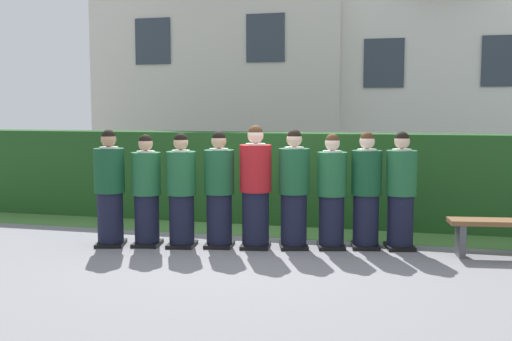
# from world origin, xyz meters

# --- Properties ---
(ground_plane) EXTENTS (60.00, 60.00, 0.00)m
(ground_plane) POSITION_xyz_m (0.00, 0.00, 0.00)
(ground_plane) COLOR slate
(student_front_row_0) EXTENTS (0.48, 0.54, 1.60)m
(student_front_row_0) POSITION_xyz_m (-1.97, -0.42, 0.76)
(student_front_row_0) COLOR black
(student_front_row_0) RESTS_ON ground
(student_front_row_1) EXTENTS (0.42, 0.52, 1.54)m
(student_front_row_1) POSITION_xyz_m (-1.48, -0.29, 0.73)
(student_front_row_1) COLOR black
(student_front_row_1) RESTS_ON ground
(student_front_row_2) EXTENTS (0.41, 0.49, 1.55)m
(student_front_row_2) POSITION_xyz_m (-0.99, -0.23, 0.74)
(student_front_row_2) COLOR black
(student_front_row_2) RESTS_ON ground
(student_front_row_3) EXTENTS (0.42, 0.52, 1.58)m
(student_front_row_3) POSITION_xyz_m (-0.49, -0.10, 0.75)
(student_front_row_3) COLOR black
(student_front_row_3) RESTS_ON ground
(student_in_red_blazer) EXTENTS (0.45, 0.53, 1.66)m
(student_in_red_blazer) POSITION_xyz_m (0.00, -0.02, 0.79)
(student_in_red_blazer) COLOR black
(student_in_red_blazer) RESTS_ON ground
(student_front_row_5) EXTENTS (0.48, 0.55, 1.61)m
(student_front_row_5) POSITION_xyz_m (0.51, 0.09, 0.77)
(student_front_row_5) COLOR black
(student_front_row_5) RESTS_ON ground
(student_front_row_6) EXTENTS (0.45, 0.53, 1.55)m
(student_front_row_6) POSITION_xyz_m (1.00, 0.20, 0.74)
(student_front_row_6) COLOR black
(student_front_row_6) RESTS_ON ground
(student_front_row_7) EXTENTS (0.43, 0.50, 1.58)m
(student_front_row_7) POSITION_xyz_m (1.45, 0.33, 0.75)
(student_front_row_7) COLOR black
(student_front_row_7) RESTS_ON ground
(student_front_row_8) EXTENTS (0.46, 0.52, 1.58)m
(student_front_row_8) POSITION_xyz_m (1.91, 0.39, 0.75)
(student_front_row_8) COLOR black
(student_front_row_8) RESTS_ON ground
(hedge) EXTENTS (11.86, 0.70, 1.50)m
(hedge) POSITION_xyz_m (0.00, 1.89, 0.75)
(hedge) COLOR #214C1E
(hedge) RESTS_ON ground
(school_building_main) EXTENTS (6.59, 4.41, 7.53)m
(school_building_main) POSITION_xyz_m (-2.72, 8.00, 3.86)
(school_building_main) COLOR beige
(school_building_main) RESTS_ON ground
(school_building_annex) EXTENTS (5.97, 3.89, 6.40)m
(school_building_annex) POSITION_xyz_m (2.60, 8.19, 3.28)
(school_building_annex) COLOR silver
(school_building_annex) RESTS_ON ground
(wooden_bench) EXTENTS (1.44, 0.56, 0.48)m
(wooden_bench) POSITION_xyz_m (3.21, 0.22, 0.35)
(wooden_bench) COLOR brown
(wooden_bench) RESTS_ON ground
(lawn_strip) EXTENTS (11.86, 0.90, 0.01)m
(lawn_strip) POSITION_xyz_m (0.00, 1.09, 0.00)
(lawn_strip) COLOR #477A38
(lawn_strip) RESTS_ON ground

